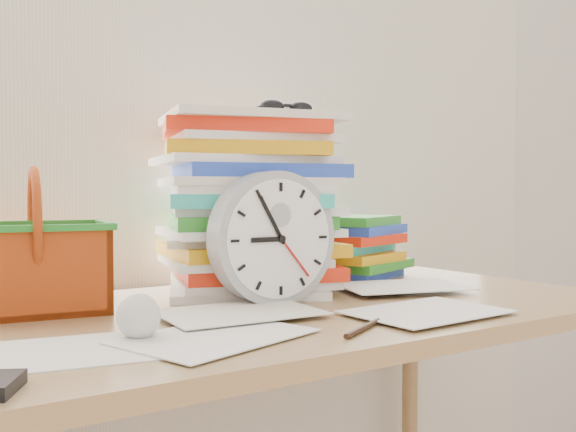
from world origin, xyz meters
TOP-DOWN VIEW (x-y plane):
  - curtain at (0.00, 1.98)m, footprint 2.40×0.01m
  - desk at (0.00, 1.60)m, footprint 1.40×0.70m
  - paper_stack at (0.06, 1.77)m, footprint 0.44×0.39m
  - clock at (0.02, 1.61)m, footprint 0.25×0.05m
  - sunglasses at (0.11, 1.71)m, footprint 0.15×0.13m
  - book_stack at (0.39, 1.83)m, footprint 0.31×0.27m
  - basket at (-0.37, 1.78)m, footprint 0.28×0.23m
  - crumpled_ball at (-0.29, 1.47)m, footprint 0.07×0.07m
  - pen at (0.01, 1.34)m, footprint 0.12×0.07m
  - scattered_papers at (0.00, 1.60)m, footprint 1.26×0.42m

SIDE VIEW (x-z plane):
  - desk at x=0.00m, z-range 0.30..1.05m
  - pen at x=0.01m, z-range 0.75..0.76m
  - scattered_papers at x=0.00m, z-range 0.75..0.77m
  - crumpled_ball at x=-0.29m, z-range 0.75..0.82m
  - book_stack at x=0.39m, z-range 0.75..0.90m
  - basket at x=-0.37m, z-range 0.75..1.00m
  - clock at x=0.02m, z-range 0.75..1.00m
  - paper_stack at x=0.06m, z-range 0.75..1.12m
  - sunglasses at x=0.11m, z-range 1.12..1.15m
  - curtain at x=0.00m, z-range 0.05..2.55m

